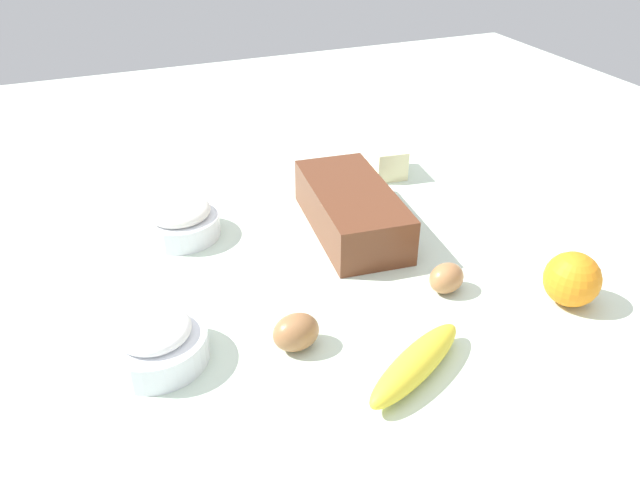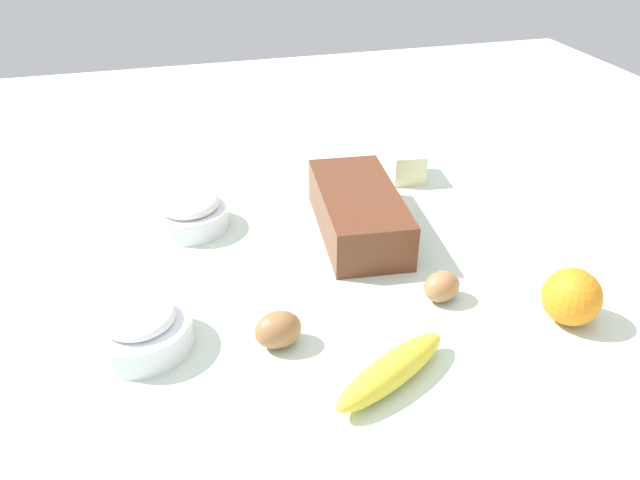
{
  "view_description": "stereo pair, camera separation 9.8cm",
  "coord_description": "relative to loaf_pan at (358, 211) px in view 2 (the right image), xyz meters",
  "views": [
    {
      "loc": [
        -0.78,
        0.31,
        0.56
      ],
      "look_at": [
        0.0,
        0.0,
        0.04
      ],
      "focal_mm": 34.55,
      "sensor_mm": 36.0,
      "label": 1
    },
    {
      "loc": [
        -0.81,
        0.22,
        0.56
      ],
      "look_at": [
        0.0,
        0.0,
        0.04
      ],
      "focal_mm": 34.55,
      "sensor_mm": 36.0,
      "label": 2
    }
  ],
  "objects": [
    {
      "name": "ground_plane",
      "position": [
        -0.07,
        0.09,
        -0.05
      ],
      "size": [
        2.4,
        2.4,
        0.02
      ],
      "primitive_type": "cube",
      "color": "silver"
    },
    {
      "name": "loaf_pan",
      "position": [
        0.0,
        0.0,
        0.0
      ],
      "size": [
        0.29,
        0.16,
        0.08
      ],
      "rotation": [
        0.0,
        0.0,
        -0.1
      ],
      "color": "brown",
      "rests_on": "ground_plane"
    },
    {
      "name": "flour_bowl",
      "position": [
        0.09,
        0.28,
        -0.01
      ],
      "size": [
        0.13,
        0.13,
        0.07
      ],
      "color": "white",
      "rests_on": "ground_plane"
    },
    {
      "name": "sugar_bowl",
      "position": [
        -0.21,
        0.37,
        -0.01
      ],
      "size": [
        0.13,
        0.13,
        0.07
      ],
      "color": "white",
      "rests_on": "ground_plane"
    },
    {
      "name": "banana",
      "position": [
        -0.36,
        0.08,
        -0.02
      ],
      "size": [
        0.13,
        0.19,
        0.04
      ],
      "primitive_type": "ellipsoid",
      "rotation": [
        0.0,
        0.0,
        5.2
      ],
      "color": "yellow",
      "rests_on": "ground_plane"
    },
    {
      "name": "orange_fruit",
      "position": [
        -0.31,
        -0.21,
        -0.0
      ],
      "size": [
        0.08,
        0.08,
        0.08
      ],
      "primitive_type": "sphere",
      "color": "orange",
      "rests_on": "ground_plane"
    },
    {
      "name": "butter_block",
      "position": [
        0.18,
        -0.16,
        -0.01
      ],
      "size": [
        0.1,
        0.07,
        0.06
      ],
      "primitive_type": "cube",
      "rotation": [
        0.0,
        0.0,
        -0.12
      ],
      "color": "#F4EDB2",
      "rests_on": "ground_plane"
    },
    {
      "name": "egg_near_butter",
      "position": [
        -0.25,
        0.2,
        -0.02
      ],
      "size": [
        0.06,
        0.07,
        0.05
      ],
      "primitive_type": "ellipsoid",
      "rotation": [
        0.0,
        1.57,
        4.85
      ],
      "color": "#9E6A40",
      "rests_on": "ground_plane"
    },
    {
      "name": "egg_beside_bowl",
      "position": [
        -0.22,
        -0.06,
        -0.02
      ],
      "size": [
        0.06,
        0.07,
        0.05
      ],
      "primitive_type": "ellipsoid",
      "rotation": [
        0.0,
        1.57,
        4.98
      ],
      "color": "#AB7346",
      "rests_on": "ground_plane"
    }
  ]
}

